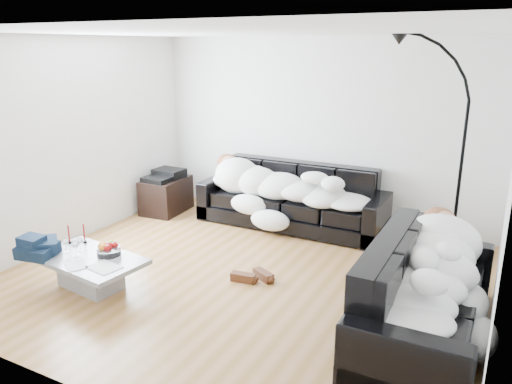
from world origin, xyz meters
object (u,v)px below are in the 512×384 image
at_px(candle_right, 84,234).
at_px(floor_lamp, 461,166).
at_px(fruit_bowl, 109,248).
at_px(sofa_right, 427,292).
at_px(candle_left, 69,234).
at_px(av_cabinet, 166,195).
at_px(stereo, 165,175).
at_px(shoes, 253,276).
at_px(wine_glass_c, 76,248).
at_px(coffee_table, 90,272).
at_px(wine_glass_a, 80,244).
at_px(sofa_back, 292,196).
at_px(wine_glass_b, 66,246).
at_px(sleeper_right, 430,269).
at_px(sleeper_back, 290,183).

height_order(candle_right, floor_lamp, floor_lamp).
relative_size(fruit_bowl, floor_lamp, 0.11).
distance_m(sofa_right, candle_right, 3.65).
relative_size(candle_left, candle_right, 0.96).
height_order(sofa_right, av_cabinet, sofa_right).
bearing_deg(stereo, shoes, -31.79).
height_order(wine_glass_c, floor_lamp, floor_lamp).
height_order(sofa_right, wine_glass_c, sofa_right).
distance_m(coffee_table, wine_glass_a, 0.33).
relative_size(sofa_back, sofa_right, 1.22).
xyz_separation_m(wine_glass_b, wine_glass_c, (0.17, -0.03, 0.01)).
bearing_deg(sleeper_right, candle_left, 97.20).
distance_m(sofa_right, floor_lamp, 1.95).
bearing_deg(candle_left, candle_right, 32.00).
distance_m(sofa_back, sleeper_right, 3.02).
xyz_separation_m(sleeper_back, wine_glass_b, (-1.42, -2.69, -0.22)).
bearing_deg(stereo, candle_right, -75.58).
height_order(wine_glass_c, shoes, wine_glass_c).
distance_m(stereo, floor_lamp, 4.18).
bearing_deg(stereo, av_cabinet, 0.00).
height_order(coffee_table, wine_glass_b, wine_glass_b).
bearing_deg(sleeper_right, sleeper_back, 47.19).
relative_size(wine_glass_c, stereo, 0.41).
distance_m(fruit_bowl, wine_glass_a, 0.35).
xyz_separation_m(wine_glass_b, floor_lamp, (3.60, 2.49, 0.74)).
bearing_deg(sleeper_right, wine_glass_a, 99.45).
height_order(coffee_table, candle_left, candle_left).
distance_m(sofa_right, stereo, 4.50).
bearing_deg(fruit_bowl, coffee_table, -136.23).
xyz_separation_m(sofa_right, av_cabinet, (-4.14, 1.75, -0.18)).
bearing_deg(candle_left, floor_lamp, 31.25).
xyz_separation_m(wine_glass_a, candle_left, (-0.28, 0.11, 0.03)).
height_order(wine_glass_b, stereo, stereo).
xyz_separation_m(wine_glass_a, av_cabinet, (-0.64, 2.33, -0.16)).
xyz_separation_m(sofa_back, wine_glass_a, (-1.31, -2.65, -0.01)).
bearing_deg(coffee_table, sleeper_back, 67.46).
distance_m(sleeper_right, wine_glass_a, 3.55).
height_order(wine_glass_b, av_cabinet, av_cabinet).
xyz_separation_m(coffee_table, wine_glass_b, (-0.31, -0.01, 0.25)).
bearing_deg(fruit_bowl, stereo, 113.61).
bearing_deg(sleeper_right, floor_lamp, -0.06).
distance_m(fruit_bowl, candle_left, 0.63).
relative_size(sleeper_back, candle_right, 9.93).
bearing_deg(sleeper_back, sofa_right, -42.81).
bearing_deg(av_cabinet, wine_glass_c, -78.15).
height_order(sofa_right, sleeper_right, sofa_right).
relative_size(wine_glass_a, wine_glass_c, 0.86).
bearing_deg(sofa_right, coffee_table, 101.36).
distance_m(candle_left, av_cabinet, 2.26).
distance_m(wine_glass_a, wine_glass_b, 0.14).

